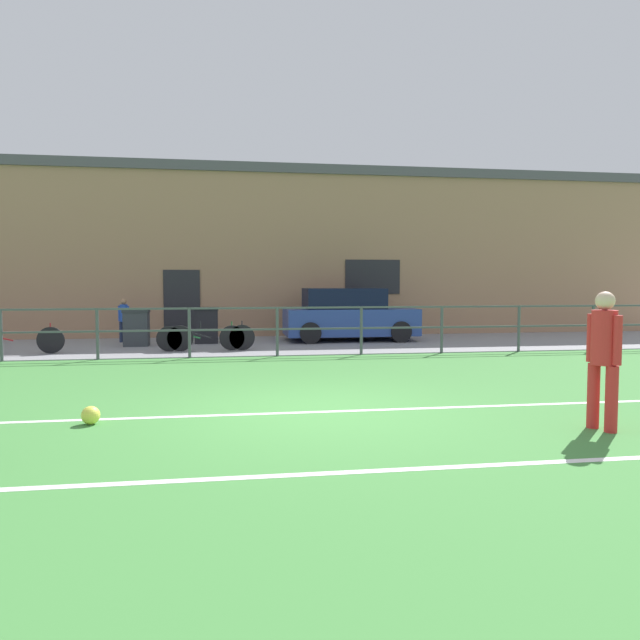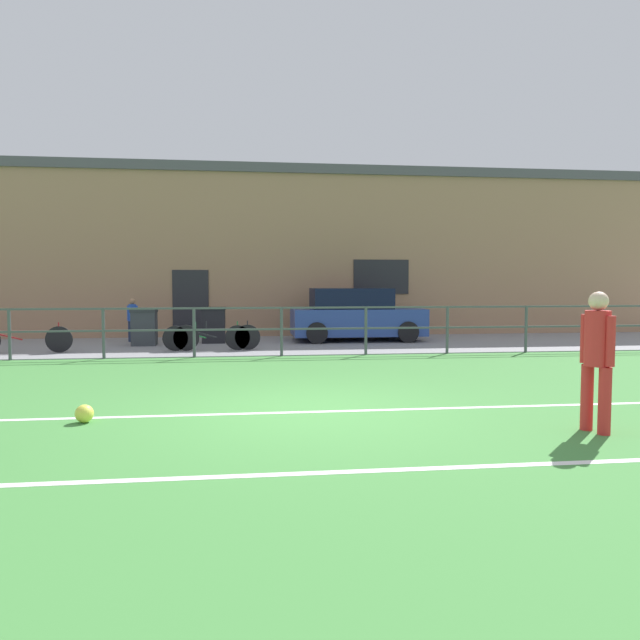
{
  "view_description": "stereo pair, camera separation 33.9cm",
  "coord_description": "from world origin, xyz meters",
  "px_view_note": "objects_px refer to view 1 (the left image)",
  "views": [
    {
      "loc": [
        -1.16,
        -7.82,
        1.73
      ],
      "look_at": [
        0.51,
        2.82,
        1.04
      ],
      "focal_mm": 33.56,
      "sensor_mm": 36.0,
      "label": 1
    },
    {
      "loc": [
        -0.83,
        -7.86,
        1.73
      ],
      "look_at": [
        0.51,
        2.82,
        1.04
      ],
      "focal_mm": 33.56,
      "sensor_mm": 36.0,
      "label": 2
    }
  ],
  "objects_px": {
    "parked_car_red": "(348,316)",
    "bicycle_parked_1": "(211,337)",
    "soccer_ball_match": "(91,415)",
    "trash_bin_1": "(206,325)",
    "bicycle_parked_3": "(13,340)",
    "bicycle_parked_2": "(201,338)",
    "spectator_child": "(124,318)",
    "trash_bin_0": "(136,328)",
    "player_striker": "(604,352)"
  },
  "relations": [
    {
      "from": "spectator_child",
      "to": "parked_car_red",
      "type": "relative_size",
      "value": 0.33
    },
    {
      "from": "trash_bin_0",
      "to": "trash_bin_1",
      "type": "relative_size",
      "value": 0.98
    },
    {
      "from": "soccer_ball_match",
      "to": "parked_car_red",
      "type": "bearing_deg",
      "value": 61.76
    },
    {
      "from": "spectator_child",
      "to": "trash_bin_1",
      "type": "bearing_deg",
      "value": -171.06
    },
    {
      "from": "soccer_ball_match",
      "to": "trash_bin_0",
      "type": "xyz_separation_m",
      "value": [
        -0.74,
        8.96,
        0.4
      ]
    },
    {
      "from": "spectator_child",
      "to": "bicycle_parked_2",
      "type": "bearing_deg",
      "value": 154.75
    },
    {
      "from": "bicycle_parked_2",
      "to": "bicycle_parked_3",
      "type": "relative_size",
      "value": 0.94
    },
    {
      "from": "bicycle_parked_2",
      "to": "trash_bin_1",
      "type": "height_order",
      "value": "trash_bin_1"
    },
    {
      "from": "parked_car_red",
      "to": "trash_bin_1",
      "type": "bearing_deg",
      "value": -177.12
    },
    {
      "from": "soccer_ball_match",
      "to": "parked_car_red",
      "type": "relative_size",
      "value": 0.06
    },
    {
      "from": "parked_car_red",
      "to": "trash_bin_0",
      "type": "relative_size",
      "value": 3.9
    },
    {
      "from": "spectator_child",
      "to": "bicycle_parked_3",
      "type": "height_order",
      "value": "spectator_child"
    },
    {
      "from": "trash_bin_0",
      "to": "bicycle_parked_3",
      "type": "bearing_deg",
      "value": -150.89
    },
    {
      "from": "bicycle_parked_3",
      "to": "trash_bin_1",
      "type": "distance_m",
      "value": 4.83
    },
    {
      "from": "soccer_ball_match",
      "to": "bicycle_parked_3",
      "type": "height_order",
      "value": "bicycle_parked_3"
    },
    {
      "from": "parked_car_red",
      "to": "trash_bin_1",
      "type": "relative_size",
      "value": 3.81
    },
    {
      "from": "trash_bin_0",
      "to": "trash_bin_1",
      "type": "height_order",
      "value": "trash_bin_1"
    },
    {
      "from": "bicycle_parked_1",
      "to": "bicycle_parked_3",
      "type": "relative_size",
      "value": 0.94
    },
    {
      "from": "bicycle_parked_3",
      "to": "player_striker",
      "type": "bearing_deg",
      "value": -43.15
    },
    {
      "from": "bicycle_parked_1",
      "to": "trash_bin_0",
      "type": "distance_m",
      "value": 2.48
    },
    {
      "from": "player_striker",
      "to": "spectator_child",
      "type": "height_order",
      "value": "player_striker"
    },
    {
      "from": "player_striker",
      "to": "bicycle_parked_3",
      "type": "height_order",
      "value": "player_striker"
    },
    {
      "from": "player_striker",
      "to": "spectator_child",
      "type": "bearing_deg",
      "value": 14.01
    },
    {
      "from": "bicycle_parked_2",
      "to": "trash_bin_1",
      "type": "xyz_separation_m",
      "value": [
        0.08,
        1.91,
        0.18
      ]
    },
    {
      "from": "bicycle_parked_2",
      "to": "bicycle_parked_3",
      "type": "distance_m",
      "value": 4.35
    },
    {
      "from": "bicycle_parked_3",
      "to": "trash_bin_0",
      "type": "xyz_separation_m",
      "value": [
        2.61,
        1.45,
        0.16
      ]
    },
    {
      "from": "bicycle_parked_1",
      "to": "trash_bin_1",
      "type": "height_order",
      "value": "trash_bin_1"
    },
    {
      "from": "bicycle_parked_2",
      "to": "trash_bin_0",
      "type": "height_order",
      "value": "trash_bin_0"
    },
    {
      "from": "soccer_ball_match",
      "to": "spectator_child",
      "type": "height_order",
      "value": "spectator_child"
    },
    {
      "from": "player_striker",
      "to": "bicycle_parked_2",
      "type": "bearing_deg",
      "value": 10.95
    },
    {
      "from": "bicycle_parked_1",
      "to": "spectator_child",
      "type": "bearing_deg",
      "value": 135.09
    },
    {
      "from": "bicycle_parked_1",
      "to": "bicycle_parked_3",
      "type": "distance_m",
      "value": 4.61
    },
    {
      "from": "spectator_child",
      "to": "parked_car_red",
      "type": "bearing_deg",
      "value": -160.46
    },
    {
      "from": "parked_car_red",
      "to": "bicycle_parked_1",
      "type": "bearing_deg",
      "value": -151.59
    },
    {
      "from": "player_striker",
      "to": "bicycle_parked_1",
      "type": "height_order",
      "value": "player_striker"
    },
    {
      "from": "bicycle_parked_3",
      "to": "trash_bin_0",
      "type": "relative_size",
      "value": 2.35
    },
    {
      "from": "spectator_child",
      "to": "bicycle_parked_2",
      "type": "distance_m",
      "value": 3.35
    },
    {
      "from": "soccer_ball_match",
      "to": "bicycle_parked_2",
      "type": "relative_size",
      "value": 0.1
    },
    {
      "from": "parked_car_red",
      "to": "trash_bin_1",
      "type": "height_order",
      "value": "parked_car_red"
    },
    {
      "from": "bicycle_parked_2",
      "to": "bicycle_parked_1",
      "type": "bearing_deg",
      "value": 0.0
    },
    {
      "from": "bicycle_parked_3",
      "to": "trash_bin_1",
      "type": "height_order",
      "value": "trash_bin_1"
    },
    {
      "from": "spectator_child",
      "to": "bicycle_parked_1",
      "type": "relative_size",
      "value": 0.58
    },
    {
      "from": "soccer_ball_match",
      "to": "trash_bin_1",
      "type": "distance_m",
      "value": 9.49
    },
    {
      "from": "player_striker",
      "to": "bicycle_parked_3",
      "type": "distance_m",
      "value": 12.77
    },
    {
      "from": "bicycle_parked_2",
      "to": "trash_bin_0",
      "type": "bearing_deg",
      "value": 140.14
    },
    {
      "from": "parked_car_red",
      "to": "bicycle_parked_2",
      "type": "distance_m",
      "value": 4.69
    },
    {
      "from": "parked_car_red",
      "to": "bicycle_parked_2",
      "type": "bearing_deg",
      "value": -153.1
    },
    {
      "from": "parked_car_red",
      "to": "bicycle_parked_3",
      "type": "height_order",
      "value": "parked_car_red"
    },
    {
      "from": "soccer_ball_match",
      "to": "trash_bin_0",
      "type": "height_order",
      "value": "trash_bin_0"
    },
    {
      "from": "bicycle_parked_1",
      "to": "trash_bin_1",
      "type": "relative_size",
      "value": 2.15
    }
  ]
}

